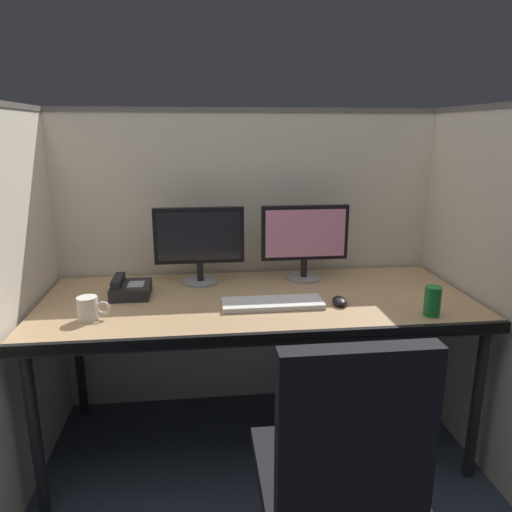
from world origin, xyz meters
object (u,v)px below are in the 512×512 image
at_px(keyboard_main, 273,303).
at_px(desk_phone, 130,289).
at_px(computer_mouse, 340,301).
at_px(soda_can, 432,301).
at_px(monitor_left, 199,240).
at_px(monitor_right, 305,237).
at_px(coffee_mug, 89,309).
at_px(desk, 258,309).

height_order(keyboard_main, desk_phone, desk_phone).
height_order(computer_mouse, soda_can, soda_can).
bearing_deg(keyboard_main, soda_can, -16.10).
height_order(monitor_left, monitor_right, same).
bearing_deg(computer_mouse, keyboard_main, 175.81).
relative_size(soda_can, coffee_mug, 0.97).
relative_size(monitor_left, coffee_mug, 3.41).
bearing_deg(computer_mouse, monitor_right, 101.57).
bearing_deg(monitor_right, computer_mouse, -78.43).
xyz_separation_m(monitor_left, computer_mouse, (0.59, -0.37, -0.20)).
height_order(computer_mouse, desk_phone, desk_phone).
relative_size(desk, monitor_right, 4.42).
distance_m(monitor_left, desk_phone, 0.40).
height_order(soda_can, coffee_mug, soda_can).
bearing_deg(soda_can, keyboard_main, 163.90).
relative_size(desk_phone, soda_can, 1.56).
bearing_deg(desk_phone, desk, -10.22).
bearing_deg(desk_phone, keyboard_main, -17.72).
distance_m(monitor_left, keyboard_main, 0.51).
xyz_separation_m(desk, coffee_mug, (-0.69, -0.17, 0.10)).
height_order(desk, desk_phone, desk_phone).
distance_m(monitor_right, computer_mouse, 0.43).
xyz_separation_m(desk_phone, soda_can, (1.25, -0.38, 0.03)).
xyz_separation_m(desk, keyboard_main, (0.05, -0.10, 0.06)).
bearing_deg(keyboard_main, desk_phone, 162.28).
xyz_separation_m(desk, desk_phone, (-0.57, 0.10, 0.08)).
relative_size(monitor_left, soda_can, 3.52).
height_order(monitor_left, coffee_mug, monitor_left).
distance_m(keyboard_main, desk_phone, 0.65).
height_order(monitor_right, keyboard_main, monitor_right).
relative_size(keyboard_main, desk_phone, 2.26).
bearing_deg(coffee_mug, keyboard_main, 5.45).
distance_m(monitor_right, coffee_mug, 1.06).
distance_m(desk, monitor_left, 0.44).
bearing_deg(soda_can, desk, 157.79).
xyz_separation_m(desk, monitor_right, (0.26, 0.26, 0.27)).
relative_size(monitor_left, keyboard_main, 1.00).
distance_m(desk, computer_mouse, 0.37).
relative_size(desk, keyboard_main, 4.42).
distance_m(monitor_right, desk_phone, 0.87).
bearing_deg(keyboard_main, coffee_mug, -174.55).
distance_m(keyboard_main, computer_mouse, 0.29).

